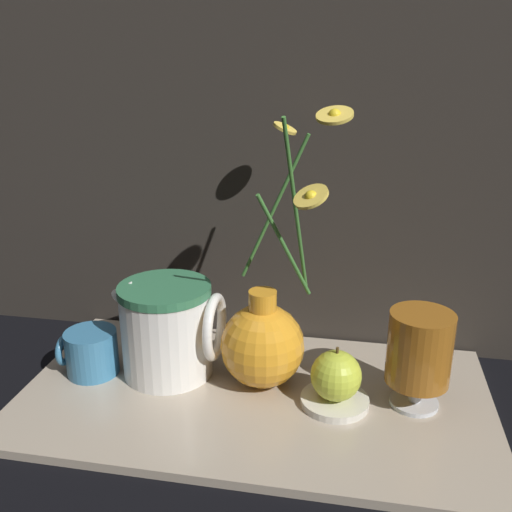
{
  "coord_description": "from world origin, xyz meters",
  "views": [
    {
      "loc": [
        0.13,
        -0.67,
        0.46
      ],
      "look_at": [
        0.0,
        0.0,
        0.21
      ],
      "focal_mm": 40.0,
      "sensor_mm": 36.0,
      "label": 1
    }
  ],
  "objects_px": {
    "vase_with_flowers": "(263,340)",
    "orange_fruit": "(336,376)",
    "ceramic_pitcher": "(168,326)",
    "tea_glass": "(419,350)",
    "yellow_mug": "(90,352)"
  },
  "relations": [
    {
      "from": "vase_with_flowers",
      "to": "orange_fruit",
      "type": "bearing_deg",
      "value": -18.61
    },
    {
      "from": "ceramic_pitcher",
      "to": "tea_glass",
      "type": "distance_m",
      "value": 0.35
    },
    {
      "from": "ceramic_pitcher",
      "to": "tea_glass",
      "type": "height_order",
      "value": "ceramic_pitcher"
    },
    {
      "from": "ceramic_pitcher",
      "to": "orange_fruit",
      "type": "relative_size",
      "value": 2.08
    },
    {
      "from": "orange_fruit",
      "to": "vase_with_flowers",
      "type": "bearing_deg",
      "value": 161.39
    },
    {
      "from": "yellow_mug",
      "to": "orange_fruit",
      "type": "relative_size",
      "value": 1.13
    },
    {
      "from": "tea_glass",
      "to": "orange_fruit",
      "type": "relative_size",
      "value": 1.77
    },
    {
      "from": "vase_with_flowers",
      "to": "orange_fruit",
      "type": "relative_size",
      "value": 5.13
    },
    {
      "from": "vase_with_flowers",
      "to": "yellow_mug",
      "type": "xyz_separation_m",
      "value": [
        -0.25,
        -0.02,
        -0.03
      ]
    },
    {
      "from": "vase_with_flowers",
      "to": "yellow_mug",
      "type": "relative_size",
      "value": 4.55
    },
    {
      "from": "vase_with_flowers",
      "to": "tea_glass",
      "type": "xyz_separation_m",
      "value": [
        0.21,
        -0.02,
        0.01
      ]
    },
    {
      "from": "tea_glass",
      "to": "yellow_mug",
      "type": "bearing_deg",
      "value": -179.61
    },
    {
      "from": "ceramic_pitcher",
      "to": "tea_glass",
      "type": "xyz_separation_m",
      "value": [
        0.35,
        -0.02,
        0.01
      ]
    },
    {
      "from": "vase_with_flowers",
      "to": "tea_glass",
      "type": "bearing_deg",
      "value": -4.29
    },
    {
      "from": "vase_with_flowers",
      "to": "ceramic_pitcher",
      "type": "relative_size",
      "value": 2.46
    }
  ]
}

